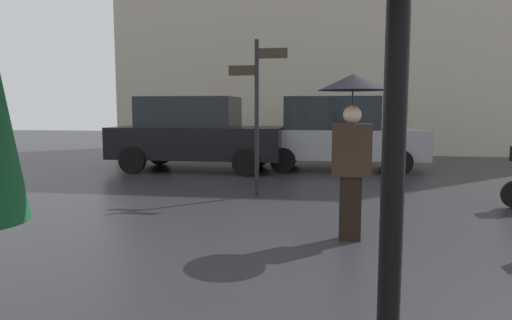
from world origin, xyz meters
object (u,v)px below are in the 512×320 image
object	(u,v)px
parked_car_right	(196,133)
pedestrian_with_umbrella	(352,120)
parked_car_left	(337,133)
street_signpost	(257,102)

from	to	relation	value
parked_car_right	pedestrian_with_umbrella	bearing A→B (deg)	-69.90
parked_car_left	street_signpost	world-z (taller)	street_signpost
parked_car_right	street_signpost	world-z (taller)	street_signpost
parked_car_left	pedestrian_with_umbrella	bearing A→B (deg)	-85.31
pedestrian_with_umbrella	street_signpost	bearing A→B (deg)	-160.08
pedestrian_with_umbrella	parked_car_right	size ratio (longest dim) A/B	0.45
pedestrian_with_umbrella	street_signpost	size ratio (longest dim) A/B	0.71
street_signpost	pedestrian_with_umbrella	bearing A→B (deg)	-59.37
parked_car_left	street_signpost	xyz separation A→B (m)	(-1.53, -4.03, 0.77)
pedestrian_with_umbrella	street_signpost	world-z (taller)	street_signpost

